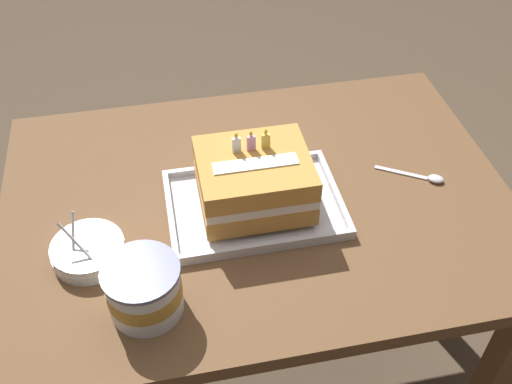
# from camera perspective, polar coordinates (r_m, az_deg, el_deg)

# --- Properties ---
(ground_plane) EXTENTS (8.00, 8.00, 0.00)m
(ground_plane) POSITION_cam_1_polar(r_m,az_deg,el_deg) (1.87, 0.12, -16.40)
(ground_plane) COLOR #4C3D2D
(dining_table) EXTENTS (1.11, 0.79, 0.72)m
(dining_table) POSITION_cam_1_polar(r_m,az_deg,el_deg) (1.37, 0.16, -3.53)
(dining_table) COLOR brown
(dining_table) RESTS_ON ground_plane
(foil_tray) EXTENTS (0.37, 0.26, 0.02)m
(foil_tray) POSITION_cam_1_polar(r_m,az_deg,el_deg) (1.27, -0.17, -1.28)
(foil_tray) COLOR silver
(foil_tray) RESTS_ON dining_table
(birthday_cake) EXTENTS (0.23, 0.20, 0.16)m
(birthday_cake) POSITION_cam_1_polar(r_m,az_deg,el_deg) (1.22, -0.18, 1.17)
(birthday_cake) COLOR #C5893E
(birthday_cake) RESTS_ON foil_tray
(bowl_stack) EXTENTS (0.14, 0.14, 0.10)m
(bowl_stack) POSITION_cam_1_polar(r_m,az_deg,el_deg) (1.21, -15.82, -5.49)
(bowl_stack) COLOR white
(bowl_stack) RESTS_ON dining_table
(ice_cream_tub) EXTENTS (0.14, 0.14, 0.11)m
(ice_cream_tub) POSITION_cam_1_polar(r_m,az_deg,el_deg) (1.08, -10.74, -9.17)
(ice_cream_tub) COLOR white
(ice_cream_tub) RESTS_ON dining_table
(serving_spoon_near_tray) EXTENTS (0.14, 0.10, 0.01)m
(serving_spoon_near_tray) POSITION_cam_1_polar(r_m,az_deg,el_deg) (1.39, 16.19, 1.36)
(serving_spoon_near_tray) COLOR silver
(serving_spoon_near_tray) RESTS_ON dining_table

